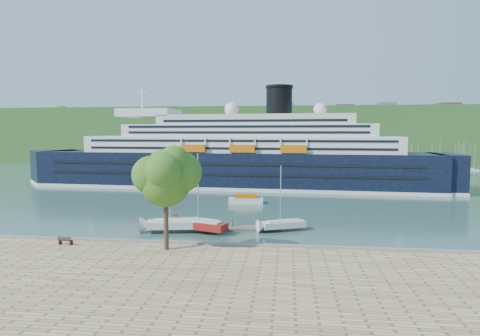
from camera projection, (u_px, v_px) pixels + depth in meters
name	position (u px, v px, depth m)	size (l,w,h in m)	color
ground	(182.00, 252.00, 44.56)	(400.00, 400.00, 0.00)	#2D514A
far_hillside	(263.00, 135.00, 186.90)	(400.00, 50.00, 24.00)	#325C25
quay_coping	(181.00, 242.00, 44.26)	(220.00, 0.50, 0.30)	slate
cruise_ship	(232.00, 137.00, 97.02)	(108.28, 15.77, 24.32)	black
park_bench	(66.00, 240.00, 43.91)	(1.62, 0.67, 1.04)	#452113
promenade_tree	(166.00, 194.00, 41.59)	(7.13, 7.13, 11.80)	#2F5A17
floating_pontoon	(218.00, 229.00, 54.59)	(17.57, 2.15, 0.39)	slate
sailboat_white_near	(174.00, 194.00, 53.04)	(8.00, 2.22, 10.33)	silver
sailboat_red	(202.00, 195.00, 52.71)	(7.78, 2.16, 10.05)	maroon
sailboat_white_far	(284.00, 200.00, 53.86)	(6.55, 1.82, 8.46)	silver
tender_launch	(246.00, 199.00, 75.13)	(6.48, 2.22, 1.79)	#C6640B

